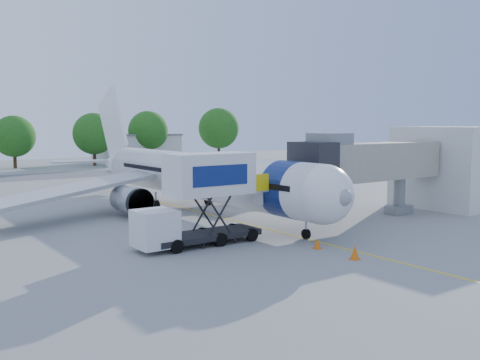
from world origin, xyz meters
TOP-DOWN VIEW (x-y plane):
  - ground at (0.00, 0.00)m, footprint 160.00×160.00m
  - guidance_line at (0.00, 0.00)m, footprint 0.15×70.00m
  - taxiway_strip at (0.00, 42.00)m, footprint 120.00×10.00m
  - aircraft at (0.00, 4.12)m, footprint 34.17×37.73m
  - jet_bridge at (7.99, -7.00)m, footprint 13.90×3.20m
  - terminal_stub at (18.50, -7.00)m, footprint 5.00×8.00m
  - catering_hiloader at (-6.28, -7.00)m, footprint 8.50×2.44m
  - ground_tug at (-3.27, -19.70)m, footprint 4.16×2.63m
  - safety_cone_a at (-1.32, -11.86)m, footprint 0.42×0.42m
  - safety_cone_b at (-1.43, -14.83)m, footprint 0.49×0.49m
  - outbuilding_right at (22.00, 62.00)m, footprint 16.40×7.40m
  - tree_d at (-1.49, 58.08)m, footprint 6.76×6.76m
  - tree_e at (11.09, 55.83)m, footprint 7.18×7.18m
  - tree_f at (23.45, 60.06)m, footprint 7.64×7.64m
  - tree_g at (37.63, 56.74)m, footprint 8.22×8.22m

SIDE VIEW (x-z plane):
  - ground at x=0.00m, z-range 0.00..0.00m
  - taxiway_strip at x=0.00m, z-range 0.00..0.01m
  - guidance_line at x=0.00m, z-range 0.00..0.01m
  - safety_cone_a at x=-1.32m, z-range -0.01..0.66m
  - safety_cone_b at x=-1.43m, z-range -0.02..0.77m
  - ground_tug at x=-3.27m, z-range 0.04..1.59m
  - outbuilding_right at x=22.00m, z-range 0.01..5.31m
  - catering_hiloader at x=-6.28m, z-range 0.01..5.51m
  - aircraft at x=0.00m, z-range -2.73..8.62m
  - terminal_stub at x=18.50m, z-range 0.00..7.00m
  - jet_bridge at x=7.99m, z-range 1.04..7.64m
  - tree_d at x=-1.49m, z-range 0.92..9.54m
  - tree_e at x=11.09m, z-range 0.98..10.13m
  - tree_f at x=23.45m, z-range 1.04..10.78m
  - tree_g at x=37.63m, z-range 1.12..11.60m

